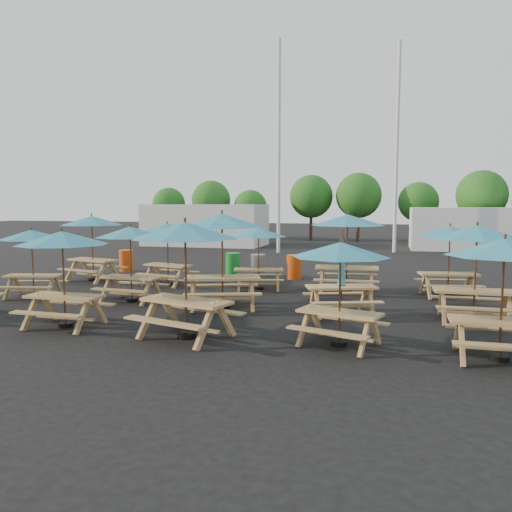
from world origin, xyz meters
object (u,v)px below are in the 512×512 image
(picnic_unit_14, at_px, (450,235))
(picnic_unit_3, at_px, (62,243))
(waste_bin_1, at_px, (233,264))
(picnic_unit_5, at_px, (167,231))
(picnic_unit_6, at_px, (185,237))
(picnic_unit_7, at_px, (222,226))
(waste_bin_3, at_px, (294,267))
(waste_bin_2, at_px, (258,266))
(picnic_unit_4, at_px, (130,236))
(picnic_unit_13, at_px, (477,238))
(waste_bin_0, at_px, (126,261))
(picnic_unit_9, at_px, (340,255))
(picnic_unit_2, at_px, (92,224))
(picnic_unit_10, at_px, (342,279))
(picnic_unit_8, at_px, (259,235))
(picnic_unit_12, at_px, (504,254))
(picnic_unit_11, at_px, (348,224))
(picnic_unit_1, at_px, (31,238))

(picnic_unit_14, bearing_deg, picnic_unit_3, -155.03)
(waste_bin_1, bearing_deg, picnic_unit_14, -18.91)
(picnic_unit_5, xyz_separation_m, picnic_unit_6, (3.33, -6.27, 0.25))
(picnic_unit_7, distance_m, waste_bin_3, 6.05)
(waste_bin_2, bearing_deg, picnic_unit_4, -113.52)
(picnic_unit_13, relative_size, waste_bin_0, 2.58)
(picnic_unit_4, distance_m, picnic_unit_9, 6.92)
(waste_bin_3, bearing_deg, waste_bin_0, 177.74)
(picnic_unit_2, height_order, picnic_unit_10, picnic_unit_2)
(picnic_unit_14, distance_m, waste_bin_2, 7.06)
(picnic_unit_7, distance_m, waste_bin_0, 8.87)
(picnic_unit_8, distance_m, picnic_unit_9, 6.76)
(picnic_unit_3, xyz_separation_m, picnic_unit_12, (9.03, -0.12, 0.00))
(picnic_unit_3, relative_size, picnic_unit_13, 0.95)
(picnic_unit_11, relative_size, waste_bin_0, 2.77)
(picnic_unit_10, bearing_deg, picnic_unit_2, 140.30)
(picnic_unit_2, xyz_separation_m, picnic_unit_4, (3.29, -3.14, -0.19))
(picnic_unit_5, relative_size, picnic_unit_7, 0.80)
(picnic_unit_14, height_order, waste_bin_0, picnic_unit_14)
(picnic_unit_3, bearing_deg, waste_bin_3, 67.75)
(picnic_unit_4, xyz_separation_m, picnic_unit_8, (3.02, 2.91, -0.11))
(picnic_unit_8, distance_m, waste_bin_0, 7.21)
(picnic_unit_11, bearing_deg, waste_bin_3, 127.56)
(picnic_unit_12, bearing_deg, picnic_unit_13, 89.37)
(picnic_unit_5, xyz_separation_m, picnic_unit_14, (9.12, 0.13, 0.01))
(picnic_unit_2, bearing_deg, picnic_unit_4, -30.30)
(picnic_unit_2, distance_m, picnic_unit_5, 3.06)
(picnic_unit_2, xyz_separation_m, picnic_unit_10, (9.28, -3.37, -1.17))
(picnic_unit_10, relative_size, picnic_unit_13, 0.95)
(picnic_unit_1, bearing_deg, picnic_unit_2, 78.63)
(picnic_unit_9, height_order, picnic_unit_12, picnic_unit_12)
(picnic_unit_2, distance_m, picnic_unit_7, 6.97)
(picnic_unit_7, height_order, picnic_unit_13, picnic_unit_7)
(picnic_unit_3, bearing_deg, waste_bin_2, 75.63)
(waste_bin_0, relative_size, waste_bin_3, 1.00)
(picnic_unit_3, xyz_separation_m, waste_bin_3, (3.66, 8.64, -1.46))
(picnic_unit_1, distance_m, waste_bin_1, 7.50)
(picnic_unit_6, relative_size, picnic_unit_12, 1.27)
(picnic_unit_3, bearing_deg, waste_bin_0, 112.19)
(picnic_unit_11, xyz_separation_m, waste_bin_2, (-3.51, 2.35, -1.72))
(picnic_unit_9, relative_size, waste_bin_2, 2.66)
(picnic_unit_6, xyz_separation_m, picnic_unit_7, (-0.26, 3.09, 0.10))
(picnic_unit_1, distance_m, picnic_unit_6, 6.96)
(picnic_unit_10, relative_size, waste_bin_2, 2.46)
(waste_bin_2, bearing_deg, picnic_unit_6, -85.12)
(picnic_unit_7, bearing_deg, picnic_unit_10, -19.07)
(picnic_unit_1, height_order, picnic_unit_12, picnic_unit_12)
(picnic_unit_4, height_order, picnic_unit_8, picnic_unit_4)
(picnic_unit_6, bearing_deg, picnic_unit_14, 64.16)
(picnic_unit_6, distance_m, picnic_unit_9, 3.16)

